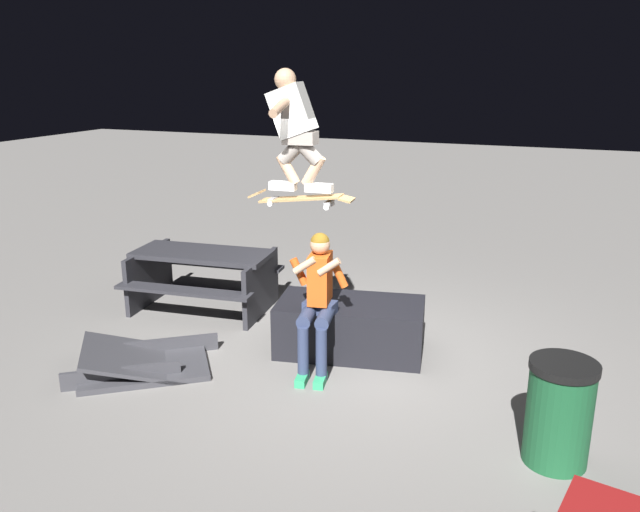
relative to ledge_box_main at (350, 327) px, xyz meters
name	(u,v)px	position (x,y,z in m)	size (l,w,h in m)	color
ground_plane	(356,358)	(-0.13, 0.15, -0.28)	(40.00, 40.00, 0.00)	slate
ledge_box_main	(350,327)	(0.00, 0.00, 0.00)	(1.54, 0.79, 0.56)	black
person_sitting_on_ledge	(318,295)	(0.17, 0.50, 0.51)	(0.60, 0.78, 1.39)	#2D3856
skateboard	(301,199)	(0.34, 0.51, 1.47)	(1.03, 0.28, 0.13)	#AD8451
skater_airborne	(294,125)	(0.40, 0.52, 2.16)	(0.63, 0.89, 1.12)	white
kicker_ramp	(145,363)	(1.80, 1.17, -0.22)	(1.53, 1.45, 0.39)	#38383D
picnic_table_back	(203,271)	(2.14, -0.53, 0.22)	(1.83, 1.51, 0.75)	#28282D
trash_bin	(559,412)	(-2.13, 1.31, 0.14)	(0.51, 0.51, 0.84)	#19512D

